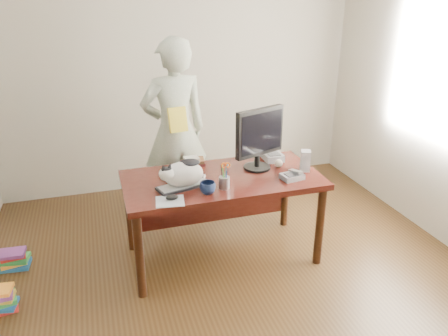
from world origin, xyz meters
TOP-DOWN VIEW (x-y plane):
  - room at (0.00, 0.00)m, footprint 4.50×4.50m
  - desk at (0.00, 0.68)m, footprint 1.60×0.80m
  - keyboard at (-0.34, 0.51)m, footprint 0.44×0.26m
  - cat at (-0.35, 0.50)m, footprint 0.40×0.28m
  - monitor at (0.35, 0.67)m, footprint 0.46×0.29m
  - pen_cup at (-0.04, 0.40)m, footprint 0.09×0.09m
  - mousepad at (-0.49, 0.29)m, footprint 0.23×0.21m
  - mouse at (-0.47, 0.31)m, footprint 0.10×0.07m
  - coffee_mug at (-0.19, 0.34)m, footprint 0.16×0.16m
  - phone at (0.53, 0.40)m, footprint 0.19×0.17m
  - speaker at (0.71, 0.53)m, footprint 0.11×0.11m
  - baseball at (0.53, 0.66)m, footprint 0.07×0.07m
  - book_stack at (-0.17, 0.92)m, footprint 0.20×0.16m
  - calculator at (0.54, 0.85)m, footprint 0.17×0.22m
  - person at (-0.21, 1.50)m, footprint 0.70×0.51m
  - held_book at (-0.21, 1.33)m, footprint 0.18×0.12m
  - book_pile_b at (-1.72, 0.95)m, footprint 0.26×0.20m

SIDE VIEW (x-z plane):
  - book_pile_b at x=-1.72m, z-range 0.00..0.15m
  - desk at x=0.00m, z-range 0.23..0.98m
  - mousepad at x=-0.49m, z-range 0.75..0.75m
  - keyboard at x=-0.34m, z-range 0.75..0.77m
  - mouse at x=-0.47m, z-range 0.75..0.79m
  - phone at x=0.53m, z-range 0.74..0.82m
  - calculator at x=0.54m, z-range 0.75..0.81m
  - book_stack at x=-0.17m, z-range 0.75..0.82m
  - baseball at x=0.53m, z-range 0.75..0.82m
  - coffee_mug at x=-0.19m, z-range 0.75..0.84m
  - pen_cup at x=-0.04m, z-range 0.70..0.91m
  - speaker at x=0.71m, z-range 0.75..0.93m
  - cat at x=-0.35m, z-range 0.76..0.99m
  - person at x=-0.21m, z-range 0.00..1.78m
  - monitor at x=0.35m, z-range 0.78..1.31m
  - held_book at x=-0.21m, z-range 0.93..1.17m
  - room at x=0.00m, z-range -0.90..3.60m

